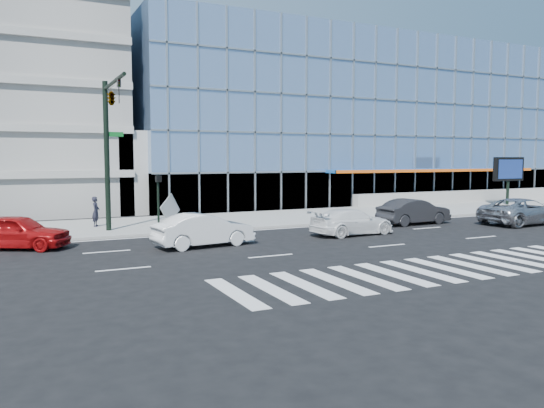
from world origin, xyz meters
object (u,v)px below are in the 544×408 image
at_px(ped_signal_post, 158,194).
at_px(dark_sedan, 414,212).
at_px(tilted_panel, 170,209).
at_px(white_suv, 352,222).
at_px(traffic_signal, 110,117).
at_px(marquee_sign, 509,170).
at_px(white_sedan, 204,230).
at_px(silver_suv, 523,211).
at_px(pedestrian, 96,212).
at_px(red_sedan, 17,232).

distance_m(ped_signal_post, dark_sedan, 15.44).
xyz_separation_m(dark_sedan, tilted_panel, (-13.81, 5.49, 0.28)).
height_order(dark_sedan, tilted_panel, tilted_panel).
height_order(ped_signal_post, white_suv, ped_signal_post).
distance_m(traffic_signal, marquee_sign, 33.32).
distance_m(traffic_signal, white_suv, 13.69).
height_order(white_sedan, dark_sedan, dark_sedan).
height_order(silver_suv, pedestrian, pedestrian).
height_order(traffic_signal, tilted_panel, traffic_signal).
distance_m(dark_sedan, tilted_panel, 14.86).
distance_m(marquee_sign, tilted_panel, 29.33).
distance_m(ped_signal_post, white_sedan, 5.63).
height_order(traffic_signal, ped_signal_post, traffic_signal).
relative_size(ped_signal_post, tilted_panel, 2.31).
relative_size(white_suv, dark_sedan, 1.01).
xyz_separation_m(marquee_sign, white_suv, (-21.45, -8.32, -2.37)).
bearing_deg(dark_sedan, white_sedan, 96.15).
height_order(marquee_sign, silver_suv, marquee_sign).
relative_size(ped_signal_post, silver_suv, 0.52).
distance_m(traffic_signal, tilted_panel, 6.89).
bearing_deg(silver_suv, traffic_signal, 74.30).
xyz_separation_m(red_sedan, tilted_panel, (8.25, 4.80, 0.28)).
bearing_deg(marquee_sign, dark_sedan, -158.15).
bearing_deg(white_suv, traffic_signal, 63.18).
bearing_deg(silver_suv, ped_signal_post, 71.80).
bearing_deg(tilted_panel, ped_signal_post, -154.61).
distance_m(marquee_sign, pedestrian, 33.46).
xyz_separation_m(ped_signal_post, white_sedan, (0.77, -5.41, -1.38)).
xyz_separation_m(marquee_sign, tilted_panel, (-29.25, -0.71, -2.01)).
bearing_deg(silver_suv, marquee_sign, -47.78).
height_order(silver_suv, dark_sedan, silver_suv).
height_order(marquee_sign, white_suv, marquee_sign).
bearing_deg(dark_sedan, pedestrian, 68.23).
xyz_separation_m(traffic_signal, pedestrian, (-0.40, 3.38, -5.15)).
bearing_deg(ped_signal_post, marquee_sign, 5.71).
height_order(silver_suv, white_suv, silver_suv).
bearing_deg(red_sedan, white_sedan, -82.36).
bearing_deg(marquee_sign, red_sedan, -171.64).
bearing_deg(dark_sedan, tilted_panel, 65.47).
bearing_deg(marquee_sign, white_sedan, -164.12).
height_order(pedestrian, tilted_panel, tilted_panel).
relative_size(marquee_sign, red_sedan, 0.87).
distance_m(ped_signal_post, tilted_panel, 2.87).
height_order(silver_suv, white_sedan, silver_suv).
bearing_deg(white_suv, red_sedan, 76.22).
distance_m(pedestrian, tilted_panel, 4.20).
height_order(silver_suv, tilted_panel, tilted_panel).
relative_size(dark_sedan, pedestrian, 2.75).
xyz_separation_m(white_sedan, tilted_panel, (0.48, 7.75, 0.29)).
relative_size(red_sedan, pedestrian, 2.66).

